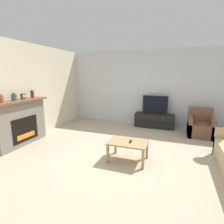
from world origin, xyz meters
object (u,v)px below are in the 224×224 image
(fireplace, at_px, (20,122))
(mantel_vase_right, at_px, (32,94))
(mantel_vase_centre_left, at_px, (14,97))
(tv, at_px, (155,105))
(tv_stand, at_px, (154,121))
(mantel_vase_left, at_px, (1,99))
(remote, at_px, (131,141))
(coffee_table, at_px, (128,144))
(armchair, at_px, (200,127))
(mantel_clock, at_px, (23,96))

(fireplace, height_order, mantel_vase_right, mantel_vase_right)
(mantel_vase_centre_left, bearing_deg, tv, 43.64)
(tv_stand, bearing_deg, tv, -90.00)
(mantel_vase_left, relative_size, mantel_vase_right, 0.93)
(remote, bearing_deg, mantel_vase_centre_left, 178.89)
(mantel_vase_centre_left, xyz_separation_m, remote, (2.92, 0.21, -0.84))
(mantel_vase_right, height_order, coffee_table, mantel_vase_right)
(mantel_vase_centre_left, bearing_deg, remote, 4.20)
(tv_stand, xyz_separation_m, armchair, (1.42, -0.41, 0.03))
(mantel_vase_centre_left, relative_size, armchair, 0.25)
(mantel_clock, bearing_deg, mantel_vase_centre_left, -90.16)
(mantel_vase_left, xyz_separation_m, tv_stand, (3.09, 3.30, -1.04))
(mantel_vase_right, height_order, remote, mantel_vase_right)
(tv_stand, bearing_deg, mantel_vase_centre_left, -136.34)
(mantel_clock, relative_size, coffee_table, 0.18)
(fireplace, height_order, coffee_table, fireplace)
(mantel_clock, distance_m, tv_stand, 4.21)
(fireplace, bearing_deg, remote, 1.89)
(mantel_vase_left, relative_size, armchair, 0.25)
(fireplace, height_order, mantel_vase_centre_left, mantel_vase_centre_left)
(mantel_vase_right, bearing_deg, fireplace, -92.05)
(mantel_vase_right, xyz_separation_m, armchair, (4.51, 1.95, -1.02))
(fireplace, height_order, tv, fireplace)
(mantel_vase_centre_left, bearing_deg, mantel_vase_left, -90.00)
(fireplace, height_order, mantel_clock, mantel_clock)
(tv, bearing_deg, fireplace, -137.69)
(armchair, xyz_separation_m, coffee_table, (-1.63, -2.32, 0.09))
(mantel_vase_centre_left, height_order, mantel_clock, mantel_vase_centre_left)
(mantel_vase_right, xyz_separation_m, remote, (2.92, -0.37, -0.86))
(coffee_table, bearing_deg, mantel_vase_left, -168.80)
(mantel_vase_right, distance_m, mantel_clock, 0.32)
(mantel_vase_left, xyz_separation_m, armchair, (4.51, 2.89, -1.01))
(mantel_vase_centre_left, height_order, mantel_vase_right, mantel_vase_right)
(fireplace, bearing_deg, coffee_table, 1.94)
(mantel_vase_left, bearing_deg, remote, 11.00)
(mantel_vase_left, height_order, mantel_vase_centre_left, mantel_vase_left)
(fireplace, relative_size, tv, 1.83)
(armchair, bearing_deg, mantel_clock, -153.31)
(tv, bearing_deg, mantel_vase_left, -133.12)
(fireplace, distance_m, tv, 4.20)
(mantel_vase_centre_left, distance_m, armchair, 5.27)
(fireplace, xyz_separation_m, mantel_vase_centre_left, (0.02, -0.12, 0.68))
(fireplace, xyz_separation_m, tv_stand, (3.10, 2.83, -0.36))
(mantel_vase_centre_left, height_order, tv_stand, mantel_vase_centre_left)
(mantel_vase_left, bearing_deg, mantel_vase_centre_left, 90.00)
(fireplace, relative_size, coffee_table, 1.92)
(mantel_vase_right, distance_m, tv_stand, 4.02)
(coffee_table, height_order, remote, remote)
(mantel_vase_left, distance_m, remote, 3.10)
(coffee_table, xyz_separation_m, remote, (0.05, -0.00, 0.07))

